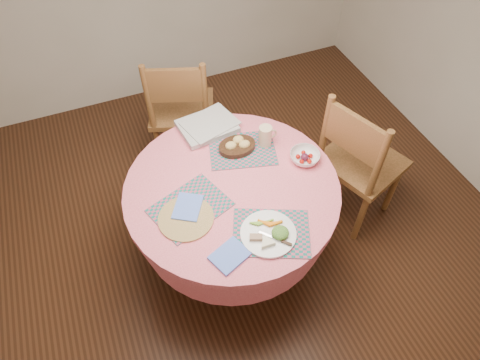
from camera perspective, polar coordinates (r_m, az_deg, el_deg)
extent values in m
plane|color=#331C0F|center=(3.05, -0.88, -9.75)|extent=(4.00, 4.00, 0.00)
cylinder|color=pink|center=(2.45, -1.08, -1.09)|extent=(1.24, 1.24, 0.04)
cone|color=pink|center=(2.58, -1.03, -3.46)|extent=(1.24, 1.24, 0.30)
cylinder|color=black|center=(2.86, -0.93, -7.52)|extent=(0.14, 0.14, 0.44)
cylinder|color=black|center=(3.03, -0.89, -9.46)|extent=(0.56, 0.56, 0.06)
cube|color=brown|center=(3.01, 15.94, 2.35)|extent=(0.61, 0.62, 0.04)
cylinder|color=brown|center=(3.26, 19.73, -0.92)|extent=(0.06, 0.06, 0.50)
cylinder|color=brown|center=(3.37, 14.25, 2.94)|extent=(0.06, 0.06, 0.50)
cylinder|color=brown|center=(3.03, 15.82, -4.73)|extent=(0.06, 0.06, 0.50)
cylinder|color=brown|center=(3.14, 10.07, -0.44)|extent=(0.06, 0.06, 0.50)
cylinder|color=brown|center=(2.62, 17.95, 1.75)|extent=(0.06, 0.06, 0.56)
cylinder|color=brown|center=(2.75, 11.26, 6.38)|extent=(0.06, 0.06, 0.56)
cube|color=brown|center=(2.60, 15.01, 5.84)|extent=(0.17, 0.39, 0.27)
cube|color=brown|center=(3.34, -7.73, 9.37)|extent=(0.60, 0.59, 0.04)
cylinder|color=brown|center=(3.62, -4.13, 8.48)|extent=(0.06, 0.06, 0.48)
cylinder|color=brown|center=(3.66, -10.26, 8.19)|extent=(0.06, 0.06, 0.48)
cylinder|color=brown|center=(3.36, -4.15, 4.35)|extent=(0.06, 0.06, 0.48)
cylinder|color=brown|center=(3.40, -10.71, 4.08)|extent=(0.06, 0.06, 0.48)
cylinder|color=brown|center=(3.00, -4.70, 10.90)|extent=(0.06, 0.06, 0.54)
cylinder|color=brown|center=(3.04, -12.13, 10.50)|extent=(0.06, 0.06, 0.54)
cube|color=brown|center=(2.95, -8.69, 12.34)|extent=(0.38, 0.16, 0.26)
cube|color=#136B61|center=(2.25, 4.17, -7.02)|extent=(0.49, 0.44, 0.01)
cube|color=#136B61|center=(2.35, -6.66, -3.65)|extent=(0.48, 0.42, 0.01)
cube|color=#136B61|center=(2.62, 0.32, 4.05)|extent=(0.47, 0.40, 0.01)
cylinder|color=olive|center=(2.31, -7.22, -5.09)|extent=(0.30, 0.30, 0.01)
cube|color=#5B7EEA|center=(2.17, -1.37, -10.05)|extent=(0.22, 0.20, 0.01)
cube|color=#5B7EEA|center=(2.34, -6.97, -3.60)|extent=(0.21, 0.23, 0.01)
cylinder|color=white|center=(2.23, 3.79, -7.14)|extent=(0.29, 0.29, 0.01)
ellipsoid|color=#29551D|center=(2.23, 5.34, -6.48)|extent=(0.12, 0.12, 0.04)
cylinder|color=beige|center=(2.19, 4.29, -8.27)|extent=(0.09, 0.09, 0.02)
cube|color=#977857|center=(2.19, 2.64, -8.14)|extent=(0.07, 0.06, 0.02)
cube|color=silver|center=(2.22, 4.60, -7.41)|extent=(0.11, 0.12, 0.00)
cylinder|color=black|center=(2.61, -0.40, 4.48)|extent=(0.23, 0.23, 0.03)
ellipsoid|color=tan|center=(2.58, -1.23, 4.79)|extent=(0.07, 0.06, 0.05)
ellipsoid|color=tan|center=(2.61, -0.24, 5.58)|extent=(0.07, 0.06, 0.05)
ellipsoid|color=tan|center=(2.58, 0.59, 4.98)|extent=(0.07, 0.06, 0.05)
cylinder|color=beige|center=(2.61, 3.38, 5.90)|extent=(0.08, 0.08, 0.13)
torus|color=beige|center=(2.63, 4.24, 6.14)|extent=(0.07, 0.01, 0.07)
imported|color=white|center=(2.57, 8.62, 3.06)|extent=(0.21, 0.21, 0.06)
sphere|color=#BD1209|center=(2.59, 9.39, 3.22)|extent=(0.03, 0.03, 0.03)
sphere|color=#BD1209|center=(2.60, 8.46, 3.62)|extent=(0.03, 0.03, 0.03)
sphere|color=#BD1209|center=(2.58, 7.73, 3.14)|extent=(0.03, 0.03, 0.03)
sphere|color=#BD1209|center=(2.55, 8.22, 2.43)|extent=(0.03, 0.03, 0.03)
sphere|color=#BD1209|center=(2.56, 9.25, 2.48)|extent=(0.03, 0.03, 0.03)
sphere|color=#4F162E|center=(2.58, 8.62, 3.03)|extent=(0.05, 0.05, 0.05)
cube|color=silver|center=(2.75, -4.41, 7.16)|extent=(0.37, 0.31, 0.03)
cube|color=silver|center=(2.74, -4.04, 7.60)|extent=(0.38, 0.33, 0.01)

